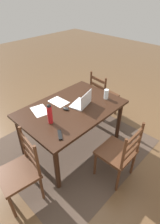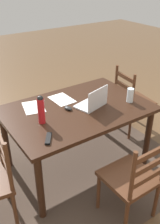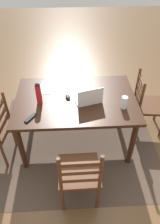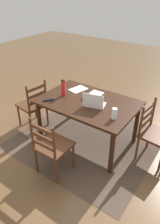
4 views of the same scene
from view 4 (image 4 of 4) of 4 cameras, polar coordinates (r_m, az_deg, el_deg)
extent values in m
plane|color=brown|center=(3.86, 1.89, -7.32)|extent=(14.00, 14.00, 0.00)
cube|color=#47382D|center=(3.86, 1.89, -7.29)|extent=(2.28, 2.10, 0.01)
cube|color=black|center=(3.44, 2.10, 2.59)|extent=(1.54, 1.03, 0.04)
cylinder|color=black|center=(3.73, 14.65, -3.04)|extent=(0.07, 0.07, 0.74)
cylinder|color=black|center=(4.29, -2.50, 2.89)|extent=(0.07, 0.07, 0.74)
cylinder|color=black|center=(3.07, 8.35, -10.68)|extent=(0.07, 0.07, 0.74)
cylinder|color=black|center=(3.73, -10.64, -2.40)|extent=(0.07, 0.07, 0.74)
cube|color=#4C2B19|center=(3.41, 19.70, -5.88)|extent=(0.49, 0.49, 0.04)
cylinder|color=#4C2B19|center=(3.74, 17.67, -6.29)|extent=(0.04, 0.04, 0.43)
cylinder|color=#4C2B19|center=(3.46, 14.84, -9.27)|extent=(0.04, 0.04, 0.43)
cylinder|color=#4C2B19|center=(3.48, 18.78, 0.12)|extent=(0.04, 0.04, 0.50)
cylinder|color=#4C2B19|center=(3.18, 15.85, -2.53)|extent=(0.04, 0.04, 0.50)
cube|color=#4C2B19|center=(3.38, 17.12, -2.57)|extent=(0.07, 0.36, 0.05)
cube|color=#4C2B19|center=(3.32, 17.45, -0.78)|extent=(0.07, 0.36, 0.05)
cube|color=#4C2B19|center=(3.26, 17.80, 1.08)|extent=(0.07, 0.36, 0.05)
cube|color=#4C2B19|center=(3.06, -6.86, -8.81)|extent=(0.44, 0.44, 0.04)
cylinder|color=#4C2B19|center=(3.41, -6.96, -8.95)|extent=(0.04, 0.04, 0.43)
cylinder|color=#4C2B19|center=(3.23, -1.75, -11.50)|extent=(0.04, 0.04, 0.43)
cylinder|color=#4C2B19|center=(3.22, -11.47, -12.45)|extent=(0.04, 0.04, 0.43)
cylinder|color=#4C2B19|center=(3.02, -6.17, -15.48)|extent=(0.04, 0.04, 0.43)
cylinder|color=#4C2B19|center=(2.91, -12.61, -5.62)|extent=(0.04, 0.04, 0.50)
cylinder|color=#4C2B19|center=(2.69, -6.89, -8.51)|extent=(0.04, 0.04, 0.50)
cube|color=#4C2B19|center=(2.85, -9.69, -8.59)|extent=(0.36, 0.03, 0.05)
cube|color=#4C2B19|center=(2.78, -9.92, -6.61)|extent=(0.36, 0.03, 0.05)
cube|color=#4C2B19|center=(2.70, -10.16, -4.52)|extent=(0.36, 0.03, 0.05)
cube|color=#4C2B19|center=(4.09, -12.61, 1.88)|extent=(0.50, 0.50, 0.04)
cylinder|color=#4C2B19|center=(4.26, -15.80, -0.96)|extent=(0.04, 0.04, 0.43)
cylinder|color=#4C2B19|center=(4.43, -11.72, 0.95)|extent=(0.04, 0.04, 0.43)
cylinder|color=#4C2B19|center=(3.98, -12.83, -2.97)|extent=(0.04, 0.04, 0.43)
cylinder|color=#4C2B19|center=(4.16, -8.61, -0.86)|extent=(0.04, 0.04, 0.43)
cylinder|color=#4C2B19|center=(3.73, -13.61, 3.13)|extent=(0.04, 0.04, 0.50)
cylinder|color=#4C2B19|center=(3.92, -9.08, 5.09)|extent=(0.04, 0.04, 0.50)
cube|color=#4C2B19|center=(3.87, -11.14, 2.82)|extent=(0.07, 0.36, 0.05)
cube|color=#4C2B19|center=(3.81, -11.33, 4.47)|extent=(0.07, 0.36, 0.05)
cube|color=#4C2B19|center=(3.76, -11.52, 6.17)|extent=(0.07, 0.36, 0.05)
cube|color=silver|center=(3.33, 3.90, 2.06)|extent=(0.37, 0.29, 0.02)
cube|color=silver|center=(3.18, 3.42, 2.96)|extent=(0.31, 0.09, 0.21)
cube|color=#A5CCEA|center=(3.19, 3.45, 3.01)|extent=(0.29, 0.08, 0.19)
cylinder|color=red|center=(3.56, -4.42, 6.27)|extent=(0.07, 0.07, 0.26)
sphere|color=black|center=(3.51, -4.50, 8.17)|extent=(0.06, 0.06, 0.06)
cylinder|color=silver|center=(2.99, 9.05, -0.39)|extent=(0.07, 0.07, 0.16)
ellipsoid|color=black|center=(3.48, 0.92, 3.69)|extent=(0.08, 0.11, 0.03)
cube|color=black|center=(3.47, -8.33, 3.17)|extent=(0.13, 0.17, 0.02)
cube|color=white|center=(3.81, -0.45, 6.06)|extent=(0.27, 0.34, 0.00)
cube|color=white|center=(3.64, 3.93, 4.64)|extent=(0.22, 0.30, 0.00)
camera|label=1|loc=(3.30, -43.78, 21.87)|focal=29.52mm
camera|label=2|loc=(3.03, -47.57, 16.14)|focal=41.69mm
camera|label=3|loc=(1.73, -47.08, 23.16)|focal=34.23mm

